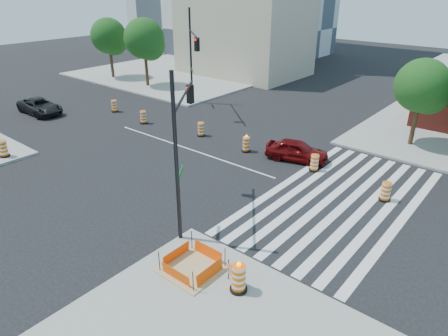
{
  "coord_description": "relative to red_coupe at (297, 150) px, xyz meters",
  "views": [
    {
      "loc": [
        17.92,
        -17.81,
        10.38
      ],
      "look_at": [
        5.71,
        -3.12,
        1.4
      ],
      "focal_mm": 32.0,
      "sensor_mm": 36.0,
      "label": 1
    }
  ],
  "objects": [
    {
      "name": "tree_north_a",
      "position": [
        -28.66,
        6.99,
        3.86
      ],
      "size": [
        3.97,
        3.97,
        6.75
      ],
      "color": "#382314",
      "rests_on": "ground"
    },
    {
      "name": "sidewalk_nw",
      "position": [
        -24.59,
        14.96,
        -0.59
      ],
      "size": [
        22.0,
        22.0,
        0.15
      ],
      "primitive_type": "cube",
      "color": "gray",
      "rests_on": "ground"
    },
    {
      "name": "tree_north_b",
      "position": [
        -22.39,
        6.9,
        4.08
      ],
      "size": [
        4.16,
        4.16,
        7.08
      ],
      "color": "#382314",
      "rests_on": "ground"
    },
    {
      "name": "signal_pole_se",
      "position": [
        -0.37,
        -9.63,
        3.82
      ],
      "size": [
        3.39,
        4.51,
        7.3
      ],
      "rotation": [
        0.0,
        0.0,
        2.21
      ],
      "color": "black",
      "rests_on": "ground"
    },
    {
      "name": "sw_corner_drum",
      "position": [
        -14.54,
        -11.77,
        -0.01
      ],
      "size": [
        0.64,
        0.64,
        1.09
      ],
      "color": "black",
      "rests_on": "ground"
    },
    {
      "name": "median_drum_0",
      "position": [
        -17.55,
        -1.04,
        -0.19
      ],
      "size": [
        0.6,
        0.6,
        1.02
      ],
      "color": "black",
      "rests_on": "ground"
    },
    {
      "name": "barricade",
      "position": [
        4.22,
        -11.59,
        -0.01
      ],
      "size": [
        0.78,
        0.09,
        0.92
      ],
      "rotation": [
        0.0,
        0.0,
        0.07
      ],
      "color": "#FF6405",
      "rests_on": "ground"
    },
    {
      "name": "dark_suv",
      "position": [
        -22.02,
        -5.43,
        -0.01
      ],
      "size": [
        4.72,
        2.2,
        1.31
      ],
      "primitive_type": "imported",
      "rotation": [
        0.0,
        0.0,
        1.56
      ],
      "color": "black",
      "rests_on": "ground"
    },
    {
      "name": "red_coupe",
      "position": [
        0.0,
        0.0,
        0.0
      ],
      "size": [
        4.2,
        2.58,
        1.34
      ],
      "primitive_type": "imported",
      "rotation": [
        0.0,
        0.0,
        1.85
      ],
      "color": "#5C0709",
      "rests_on": "ground"
    },
    {
      "name": "tree_north_c",
      "position": [
        4.84,
        7.22,
        3.34
      ],
      "size": [
        3.52,
        3.51,
        5.97
      ],
      "color": "#382314",
      "rests_on": "ground"
    },
    {
      "name": "pit_drum",
      "position": [
        4.53,
        -11.84,
        0.01
      ],
      "size": [
        0.65,
        0.65,
        1.27
      ],
      "color": "black",
      "rests_on": "ground"
    },
    {
      "name": "median_drum_4",
      "position": [
        1.61,
        -0.67,
        -0.19
      ],
      "size": [
        0.6,
        0.6,
        1.02
      ],
      "color": "black",
      "rests_on": "ground"
    },
    {
      "name": "lane_centerline",
      "position": [
        -6.59,
        -3.04,
        -0.66
      ],
      "size": [
        14.0,
        0.12,
        0.01
      ],
      "primitive_type": "cube",
      "color": "silver",
      "rests_on": "ground"
    },
    {
      "name": "beige_midrise",
      "position": [
        -18.59,
        18.96,
        4.33
      ],
      "size": [
        14.0,
        10.0,
        10.0
      ],
      "primitive_type": "cube",
      "color": "#BFB092",
      "rests_on": "ground"
    },
    {
      "name": "median_drum_1",
      "position": [
        -13.15,
        -1.48,
        -0.19
      ],
      "size": [
        0.6,
        0.6,
        1.02
      ],
      "color": "black",
      "rests_on": "ground"
    },
    {
      "name": "median_drum_5",
      "position": [
        6.18,
        -1.56,
        -0.19
      ],
      "size": [
        0.6,
        0.6,
        1.02
      ],
      "color": "black",
      "rests_on": "ground"
    },
    {
      "name": "median_drum_3",
      "position": [
        -3.33,
        -0.89,
        -0.18
      ],
      "size": [
        0.6,
        0.6,
        1.18
      ],
      "color": "black",
      "rests_on": "ground"
    },
    {
      "name": "excavation_pit",
      "position": [
        2.41,
        -12.04,
        -0.45
      ],
      "size": [
        2.2,
        2.2,
        0.9
      ],
      "color": "tan",
      "rests_on": "ground"
    },
    {
      "name": "signal_pole_nw",
      "position": [
        -13.1,
        4.35,
        4.35
      ],
      "size": [
        4.83,
        4.1,
        8.19
      ],
      "rotation": [
        0.0,
        0.0,
        -0.7
      ],
      "color": "black",
      "rests_on": "ground"
    },
    {
      "name": "ground",
      "position": [
        -6.59,
        -3.04,
        -0.67
      ],
      "size": [
        120.0,
        120.0,
        0.0
      ],
      "primitive_type": "plane",
      "color": "black",
      "rests_on": "ground"
    },
    {
      "name": "crosswalk_east",
      "position": [
        4.36,
        -3.04,
        -0.66
      ],
      "size": [
        6.75,
        13.5,
        0.01
      ],
      "color": "silver",
      "rests_on": "ground"
    },
    {
      "name": "median_drum_2",
      "position": [
        -7.67,
        -0.63,
        -0.19
      ],
      "size": [
        0.6,
        0.6,
        1.02
      ],
      "color": "black",
      "rests_on": "ground"
    }
  ]
}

